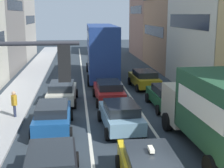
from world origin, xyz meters
TOP-DOWN VIEW (x-y plane):
  - sidewalk_left at (-6.70, 20.00)m, footprint 2.60×64.00m
  - lane_stripe_left at (-1.70, 20.00)m, footprint 0.16×60.00m
  - lane_stripe_right at (1.70, 20.00)m, footprint 0.16×60.00m
  - building_row_right at (9.90, 21.31)m, footprint 7.20×43.90m
  - removalist_box_truck at (3.70, 4.51)m, footprint 2.88×7.77m
  - sedan_left_lane_front at (-3.24, 2.21)m, footprint 2.21×4.37m
  - sedan_centre_lane_second at (-0.01, 7.88)m, footprint 2.24×4.39m
  - wagon_left_lane_second at (-3.58, 8.15)m, footprint 2.06×4.30m
  - hatchback_centre_lane_third at (-0.06, 13.46)m, footprint 2.15×4.34m
  - sedan_left_lane_third at (-3.31, 13.49)m, footprint 2.21×4.37m
  - sedan_right_lane_behind_truck at (3.56, 11.55)m, footprint 2.07×4.31m
  - wagon_right_lane_far at (3.33, 17.50)m, footprint 2.22×4.38m
  - bus_mid_queue_primary at (0.09, 21.83)m, footprint 2.97×10.55m
  - pedestrian_near_kerb at (-5.96, 10.38)m, footprint 0.34×0.53m

SIDE VIEW (x-z plane):
  - lane_stripe_left at x=-1.70m, z-range 0.00..0.01m
  - lane_stripe_right at x=1.70m, z-range 0.00..0.01m
  - sidewalk_left at x=-6.70m, z-range 0.00..0.14m
  - sedan_left_lane_front at x=-3.24m, z-range 0.05..1.54m
  - sedan_centre_lane_second at x=-0.01m, z-range 0.05..1.54m
  - wagon_left_lane_second at x=-3.58m, z-range 0.05..1.54m
  - hatchback_centre_lane_third at x=-0.06m, z-range 0.05..1.54m
  - sedan_left_lane_third at x=-3.31m, z-range 0.05..1.54m
  - sedan_right_lane_behind_truck at x=3.56m, z-range 0.05..1.54m
  - wagon_right_lane_far at x=3.33m, z-range 0.05..1.54m
  - pedestrian_near_kerb at x=-5.96m, z-range 0.12..1.78m
  - removalist_box_truck at x=3.70m, z-range 0.18..3.76m
  - bus_mid_queue_primary at x=0.09m, z-range 0.30..5.36m
  - building_row_right at x=9.90m, z-range -1.03..12.51m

